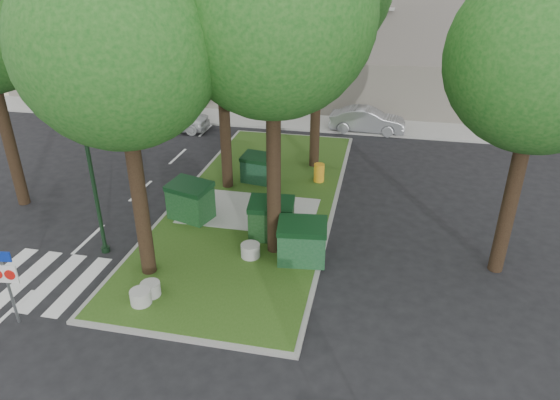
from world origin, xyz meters
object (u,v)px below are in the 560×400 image
(bollard_left, at_px, (151,289))
(bollard_right, at_px, (250,250))
(dumpster_c, at_px, (271,219))
(tree_median_near_left, at_px, (120,26))
(tree_median_mid, at_px, (222,13))
(street_lamp, at_px, (90,163))
(dumpster_a, at_px, (190,201))
(car_silver, at_px, (367,120))
(dumpster_b, at_px, (258,168))
(bollard_mid, at_px, (141,297))
(dumpster_d, at_px, (302,242))
(car_white, at_px, (170,117))
(tree_street_right, at_px, (551,38))
(litter_bin, at_px, (319,173))
(traffic_sign_pole, at_px, (5,275))

(bollard_left, relative_size, bollard_right, 0.91)
(dumpster_c, bearing_deg, tree_median_near_left, -144.38)
(tree_median_mid, distance_m, street_lamp, 7.29)
(dumpster_a, relative_size, car_silver, 0.44)
(bollard_left, bearing_deg, car_silver, 72.19)
(bollard_right, distance_m, car_silver, 14.03)
(dumpster_a, bearing_deg, tree_median_mid, 96.45)
(dumpster_b, bearing_deg, bollard_right, -68.63)
(dumpster_c, height_order, bollard_right, dumpster_c)
(bollard_mid, relative_size, car_silver, 0.14)
(dumpster_c, height_order, bollard_mid, dumpster_c)
(dumpster_a, relative_size, street_lamp, 0.36)
(dumpster_c, xyz_separation_m, dumpster_d, (1.27, -1.25, 0.00))
(bollard_mid, xyz_separation_m, car_white, (-5.39, 14.72, 0.41))
(dumpster_b, xyz_separation_m, bollard_mid, (-1.16, -8.75, -0.38))
(car_white, bearing_deg, bollard_right, -151.14)
(dumpster_b, relative_size, car_white, 0.33)
(dumpster_d, xyz_separation_m, bollard_right, (-1.66, -0.11, -0.46))
(dumpster_a, relative_size, dumpster_b, 1.23)
(tree_median_mid, bearing_deg, car_silver, 58.76)
(dumpster_d, bearing_deg, tree_street_right, 2.93)
(bollard_mid, distance_m, car_white, 15.68)
(bollard_right, bearing_deg, car_silver, 77.83)
(dumpster_d, distance_m, bollard_mid, 5.08)
(tree_median_near_left, relative_size, litter_bin, 13.49)
(tree_street_right, bearing_deg, street_lamp, -172.49)
(bollard_left, relative_size, bollard_mid, 0.96)
(dumpster_c, bearing_deg, traffic_sign_pole, -141.02)
(litter_bin, bearing_deg, bollard_left, -112.10)
(bollard_mid, bearing_deg, dumpster_b, 82.47)
(litter_bin, xyz_separation_m, street_lamp, (-6.18, -6.86, 2.67))
(traffic_sign_pole, height_order, car_silver, traffic_sign_pole)
(dumpster_a, relative_size, bollard_left, 3.20)
(dumpster_d, xyz_separation_m, car_white, (-9.42, 11.65, -0.05))
(litter_bin, bearing_deg, dumpster_b, -168.28)
(dumpster_a, distance_m, street_lamp, 4.08)
(tree_median_near_left, xyz_separation_m, traffic_sign_pole, (-2.57, -2.87, -5.78))
(dumpster_a, relative_size, dumpster_d, 1.10)
(tree_street_right, distance_m, dumpster_c, 9.62)
(dumpster_b, height_order, traffic_sign_pole, traffic_sign_pole)
(tree_street_right, xyz_separation_m, bollard_right, (-7.75, -1.12, -6.64))
(dumpster_b, bearing_deg, street_lamp, -110.31)
(dumpster_b, xyz_separation_m, dumpster_d, (2.87, -5.68, 0.09))
(tree_median_near_left, bearing_deg, dumpster_b, 77.87)
(dumpster_a, bearing_deg, bollard_right, -19.72)
(dumpster_b, bearing_deg, car_white, 147.15)
(tree_median_near_left, xyz_separation_m, car_white, (-5.01, 13.14, -6.57))
(dumpster_d, distance_m, bollard_left, 4.76)
(street_lamp, bearing_deg, bollard_left, -37.87)
(tree_median_mid, bearing_deg, litter_bin, 18.45)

